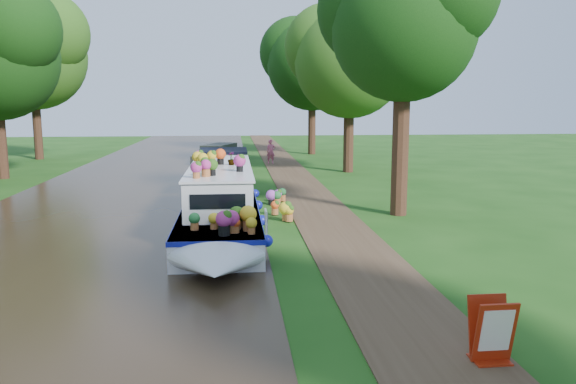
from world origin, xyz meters
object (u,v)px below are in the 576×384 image
Objects in this scene: plant_boat at (221,199)px; sandwich_board at (492,333)px; second_boat at (219,155)px; pedestrian_pink at (271,151)px.

plant_boat is 10.80m from sandwich_board.
plant_boat is 2.12× the size of second_boat.
pedestrian_pink is (-1.43, 27.54, 0.32)m from sandwich_board.
pedestrian_pink is at bearing -2.08° from second_boat.
pedestrian_pink reaches higher than sandwich_board.
second_boat is at bearing 91.51° from plant_boat.
pedestrian_pink is (3.25, -1.34, 0.31)m from second_boat.
sandwich_board is 27.58m from pedestrian_pink.
second_boat is at bearing 151.86° from pedestrian_pink.
plant_boat reaches higher than sandwich_board.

